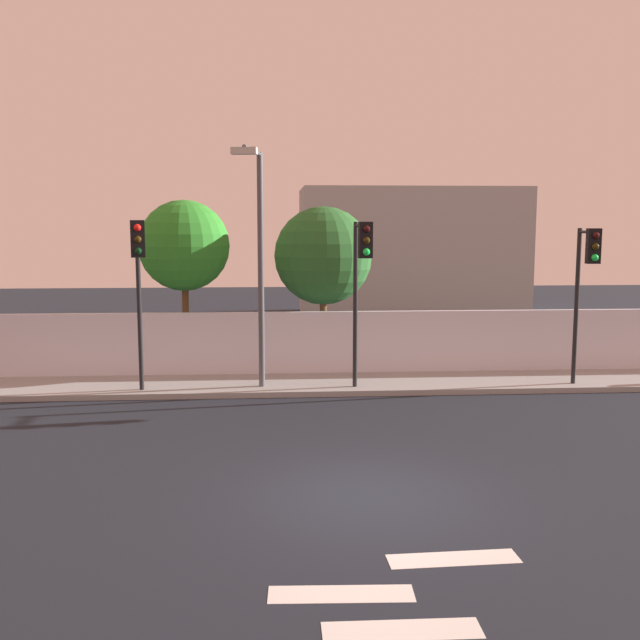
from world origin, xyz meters
TOP-DOWN VIEW (x-y plane):
  - ground_plane at (0.00, 0.00)m, footprint 80.00×80.00m
  - sidewalk at (0.00, 8.20)m, footprint 36.00×2.40m
  - perimeter_wall at (0.00, 9.49)m, footprint 36.00×0.18m
  - crosswalk_marking at (-0.03, -4.10)m, footprint 3.43×3.89m
  - traffic_light_left at (6.64, 7.01)m, footprint 0.35×1.20m
  - traffic_light_center at (0.69, 6.94)m, footprint 0.36×1.36m
  - traffic_light_right at (-4.91, 6.93)m, footprint 0.46×1.38m
  - street_lamp_curbside at (-1.92, 7.43)m, footprint 0.73×2.22m
  - roadside_tree_leftmost at (-4.18, 10.54)m, footprint 2.72×2.72m
  - roadside_tree_midleft at (-0.01, 10.54)m, footprint 2.97×2.97m
  - low_building_distant at (5.02, 23.49)m, footprint 10.30×6.00m

SIDE VIEW (x-z plane):
  - ground_plane at x=0.00m, z-range 0.00..0.00m
  - crosswalk_marking at x=-0.03m, z-range 0.00..0.01m
  - sidewalk at x=0.00m, z-range 0.00..0.15m
  - perimeter_wall at x=0.00m, z-range 0.15..1.95m
  - low_building_distant at x=5.02m, z-range 0.00..6.12m
  - traffic_light_left at x=6.64m, z-range 1.13..5.37m
  - traffic_light_center at x=0.69m, z-range 1.17..5.57m
  - traffic_light_right at x=-4.91m, z-range 1.18..5.62m
  - roadside_tree_midleft at x=-0.01m, z-range 1.01..6.03m
  - roadside_tree_leftmost at x=-4.18m, z-range 1.23..6.43m
  - street_lamp_curbside at x=-1.92m, z-range 0.79..6.97m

